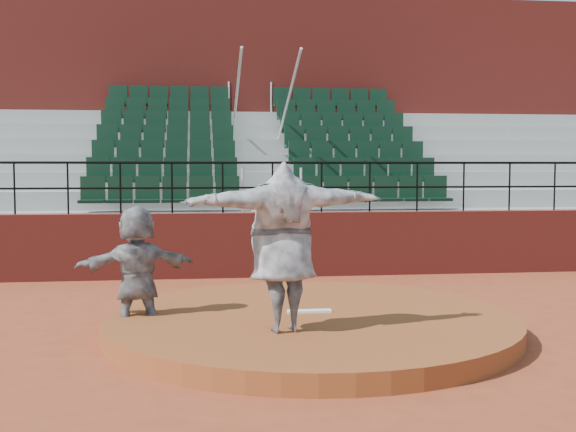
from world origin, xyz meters
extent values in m
plane|color=#933C21|center=(0.00, 0.00, 0.00)|extent=(90.00, 90.00, 0.00)
cylinder|color=brown|center=(0.00, 0.00, 0.12)|extent=(5.50, 5.50, 0.25)
cube|color=white|center=(0.00, 0.15, 0.27)|extent=(0.60, 0.15, 0.03)
cube|color=maroon|center=(0.00, 5.00, 0.65)|extent=(24.00, 0.30, 1.30)
cylinder|color=black|center=(0.00, 5.00, 2.30)|extent=(24.00, 0.05, 0.05)
cylinder|color=black|center=(0.00, 5.00, 1.80)|extent=(24.00, 0.04, 0.04)
cylinder|color=black|center=(-5.00, 5.00, 1.80)|extent=(0.04, 0.04, 1.00)
cylinder|color=black|center=(-4.00, 5.00, 1.80)|extent=(0.04, 0.04, 1.00)
cylinder|color=black|center=(-3.00, 5.00, 1.80)|extent=(0.04, 0.04, 1.00)
cylinder|color=black|center=(-2.00, 5.00, 1.80)|extent=(0.04, 0.04, 1.00)
cylinder|color=black|center=(-1.00, 5.00, 1.80)|extent=(0.04, 0.04, 1.00)
cylinder|color=black|center=(0.00, 5.00, 1.80)|extent=(0.04, 0.04, 1.00)
cylinder|color=black|center=(1.00, 5.00, 1.80)|extent=(0.04, 0.04, 1.00)
cylinder|color=black|center=(2.00, 5.00, 1.80)|extent=(0.04, 0.04, 1.00)
cylinder|color=black|center=(3.00, 5.00, 1.80)|extent=(0.04, 0.04, 1.00)
cylinder|color=black|center=(4.00, 5.00, 1.80)|extent=(0.04, 0.04, 1.00)
cylinder|color=black|center=(5.00, 5.00, 1.80)|extent=(0.04, 0.04, 1.00)
cylinder|color=black|center=(6.00, 5.00, 1.80)|extent=(0.04, 0.04, 1.00)
cube|color=#979892|center=(0.00, 5.58, 0.65)|extent=(24.00, 0.85, 1.30)
cube|color=black|center=(-2.25, 5.59, 1.66)|extent=(3.30, 0.48, 0.72)
cube|color=black|center=(2.25, 5.59, 1.66)|extent=(3.30, 0.48, 0.72)
cube|color=#979892|center=(0.00, 6.43, 0.85)|extent=(24.00, 0.85, 1.70)
cube|color=black|center=(-2.25, 6.44, 2.06)|extent=(3.30, 0.48, 0.72)
cube|color=black|center=(2.25, 6.44, 2.06)|extent=(3.30, 0.48, 0.72)
cube|color=#979892|center=(0.00, 7.28, 1.05)|extent=(24.00, 0.85, 2.10)
cube|color=black|center=(-2.25, 7.29, 2.46)|extent=(3.30, 0.48, 0.72)
cube|color=black|center=(2.25, 7.29, 2.46)|extent=(3.30, 0.48, 0.72)
cube|color=#979892|center=(0.00, 8.12, 1.25)|extent=(24.00, 0.85, 2.50)
cube|color=black|center=(-2.25, 8.13, 2.86)|extent=(3.30, 0.48, 0.72)
cube|color=black|center=(2.25, 8.13, 2.86)|extent=(3.30, 0.48, 0.72)
cube|color=#979892|center=(0.00, 8.97, 1.45)|extent=(24.00, 0.85, 2.90)
cube|color=black|center=(-2.25, 8.98, 3.26)|extent=(3.30, 0.48, 0.72)
cube|color=black|center=(2.25, 8.98, 3.26)|extent=(3.30, 0.48, 0.72)
cube|color=#979892|center=(0.00, 9.82, 1.65)|extent=(24.00, 0.85, 3.30)
cube|color=black|center=(-2.25, 9.83, 3.66)|extent=(3.30, 0.48, 0.72)
cube|color=black|center=(2.25, 9.83, 3.66)|extent=(3.30, 0.48, 0.72)
cube|color=#979892|center=(0.00, 10.68, 1.85)|extent=(24.00, 0.85, 3.70)
cube|color=black|center=(-2.25, 10.69, 4.06)|extent=(3.30, 0.48, 0.72)
cube|color=black|center=(2.25, 10.69, 4.06)|extent=(3.30, 0.48, 0.72)
cylinder|color=silver|center=(-0.60, 8.12, 3.40)|extent=(0.06, 5.97, 2.46)
cylinder|color=silver|center=(0.60, 8.12, 3.40)|extent=(0.06, 5.97, 2.46)
cube|color=maroon|center=(0.00, 12.60, 3.55)|extent=(24.00, 3.00, 7.10)
imported|color=black|center=(-0.49, -0.89, 1.27)|extent=(2.59, 1.15, 2.04)
imported|color=black|center=(-2.31, 0.28, 0.86)|extent=(1.67, 0.87, 1.72)
camera|label=1|loc=(-1.49, -9.43, 2.24)|focal=45.00mm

